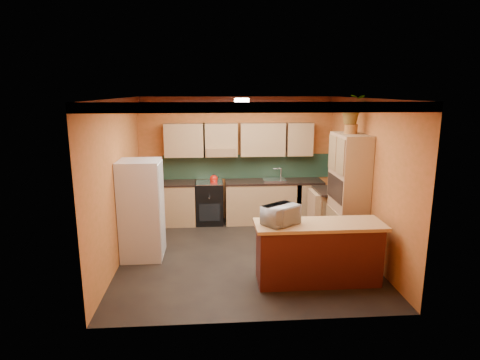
# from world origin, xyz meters

# --- Properties ---
(room_shell) EXTENTS (4.24, 4.24, 2.72)m
(room_shell) POSITION_xyz_m (0.02, 0.28, 2.09)
(room_shell) COLOR black
(room_shell) RESTS_ON ground
(base_cabinets_back) EXTENTS (3.65, 0.60, 0.88)m
(base_cabinets_back) POSITION_xyz_m (0.02, 1.80, 0.44)
(base_cabinets_back) COLOR tan
(base_cabinets_back) RESTS_ON ground
(countertop_back) EXTENTS (3.65, 0.62, 0.04)m
(countertop_back) POSITION_xyz_m (0.02, 1.80, 0.90)
(countertop_back) COLOR black
(countertop_back) RESTS_ON base_cabinets_back
(stove) EXTENTS (0.58, 0.58, 0.91)m
(stove) POSITION_xyz_m (-0.60, 1.80, 0.46)
(stove) COLOR black
(stove) RESTS_ON ground
(kettle) EXTENTS (0.22, 0.22, 0.18)m
(kettle) POSITION_xyz_m (-0.50, 1.75, 1.00)
(kettle) COLOR #B8170C
(kettle) RESTS_ON stove
(sink) EXTENTS (0.48, 0.40, 0.03)m
(sink) POSITION_xyz_m (0.80, 1.80, 0.94)
(sink) COLOR silver
(sink) RESTS_ON countertop_back
(base_cabinets_right) EXTENTS (0.60, 0.80, 0.88)m
(base_cabinets_right) POSITION_xyz_m (1.80, 0.91, 0.44)
(base_cabinets_right) COLOR tan
(base_cabinets_right) RESTS_ON ground
(countertop_right) EXTENTS (0.62, 0.80, 0.04)m
(countertop_right) POSITION_xyz_m (1.80, 0.91, 0.90)
(countertop_right) COLOR black
(countertop_right) RESTS_ON base_cabinets_right
(fridge) EXTENTS (0.68, 0.66, 1.70)m
(fridge) POSITION_xyz_m (-1.75, 0.04, 0.85)
(fridge) COLOR silver
(fridge) RESTS_ON ground
(pantry) EXTENTS (0.48, 0.90, 2.10)m
(pantry) POSITION_xyz_m (1.85, 0.12, 1.05)
(pantry) COLOR tan
(pantry) RESTS_ON ground
(fern_pot) EXTENTS (0.22, 0.22, 0.16)m
(fern_pot) POSITION_xyz_m (1.85, 0.17, 2.18)
(fern_pot) COLOR brown
(fern_pot) RESTS_ON pantry
(fern) EXTENTS (0.53, 0.49, 0.49)m
(fern) POSITION_xyz_m (1.85, 0.17, 2.51)
(fern) COLOR tan
(fern) RESTS_ON fern_pot
(breakfast_bar) EXTENTS (1.80, 0.55, 0.88)m
(breakfast_bar) POSITION_xyz_m (1.01, -1.10, 0.44)
(breakfast_bar) COLOR #551A13
(breakfast_bar) RESTS_ON ground
(bar_top) EXTENTS (1.90, 0.65, 0.05)m
(bar_top) POSITION_xyz_m (1.01, -1.10, 0.91)
(bar_top) COLOR tan
(bar_top) RESTS_ON breakfast_bar
(microwave) EXTENTS (0.61, 0.58, 0.28)m
(microwave) POSITION_xyz_m (0.43, -1.10, 1.07)
(microwave) COLOR silver
(microwave) RESTS_ON bar_top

